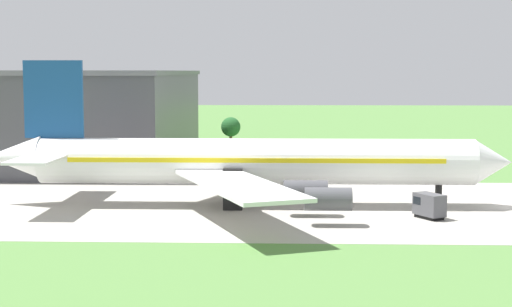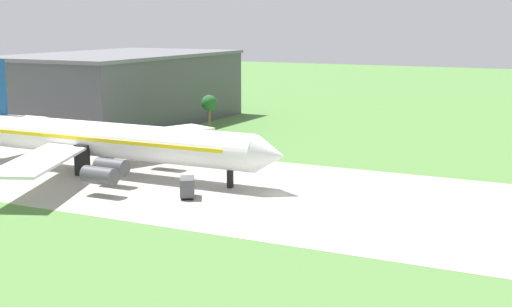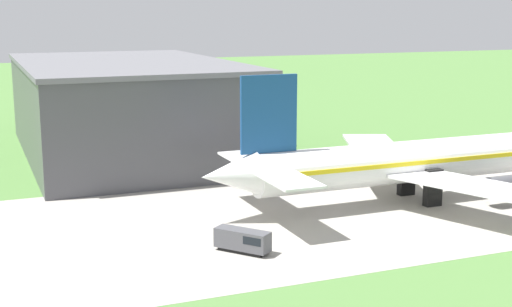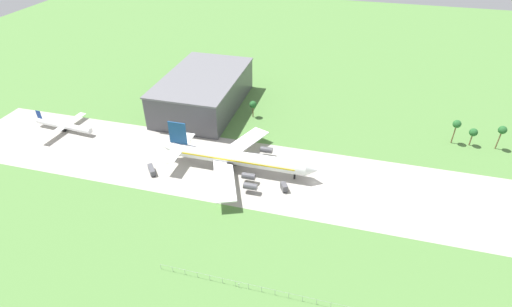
{
  "view_description": "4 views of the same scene",
  "coord_description": "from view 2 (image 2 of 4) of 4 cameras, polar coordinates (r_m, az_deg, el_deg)",
  "views": [
    {
      "loc": [
        -28.14,
        -99.22,
        17.23
      ],
      "look_at": [
        -31.75,
        0.2,
        6.75
      ],
      "focal_mm": 55.0,
      "sensor_mm": 36.0,
      "label": 1
    },
    {
      "loc": [
        42.46,
        -93.53,
        25.47
      ],
      "look_at": [
        -4.03,
        0.2,
        5.75
      ],
      "focal_mm": 50.0,
      "sensor_mm": 36.0,
      "label": 2
    },
    {
      "loc": [
        -92.69,
        -81.84,
        26.65
      ],
      "look_at": [
        -59.46,
        0.2,
        8.68
      ],
      "focal_mm": 50.0,
      "sensor_mm": 36.0,
      "label": 3
    },
    {
      "loc": [
        9.35,
        -126.01,
        98.9
      ],
      "look_at": [
        -25.75,
        5.0,
        6.0
      ],
      "focal_mm": 28.0,
      "sensor_mm": 36.0,
      "label": 4
    }
  ],
  "objects": [
    {
      "name": "terminal_building",
      "position": [
        180.1,
        -10.77,
        5.14
      ],
      "size": [
        36.72,
        61.2,
        17.34
      ],
      "color": "#47474C",
      "rests_on": "ground_plane"
    },
    {
      "name": "ground_plane",
      "position": [
        105.83,
        1.91,
        -3.26
      ],
      "size": [
        600.0,
        600.0,
        0.0
      ],
      "primitive_type": "plane",
      "color": "#517F3D"
    },
    {
      "name": "fuel_truck",
      "position": [
        103.85,
        -5.52,
        -2.68
      ],
      "size": [
        3.65,
        4.32,
        2.95
      ],
      "color": "black",
      "rests_on": "ground_plane"
    },
    {
      "name": "taxiway_strip",
      "position": [
        105.83,
        1.91,
        -3.26
      ],
      "size": [
        320.0,
        44.0,
        0.02
      ],
      "color": "#A8A399",
      "rests_on": "ground_plane"
    },
    {
      "name": "jet_airliner",
      "position": [
        121.96,
        -12.29,
        1.09
      ],
      "size": [
        67.41,
        54.3,
        18.61
      ],
      "color": "white",
      "rests_on": "ground_plane"
    }
  ]
}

